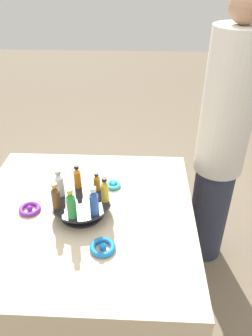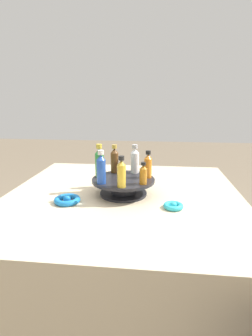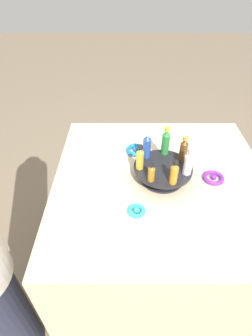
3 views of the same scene
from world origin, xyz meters
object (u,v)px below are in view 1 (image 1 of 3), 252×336
object	(u,v)px
bottle_brown	(56,197)
bottle_orange	(77,177)
bottle_green	(71,205)
ribbon_bow_blue	(103,247)
ribbon_bow_teal	(113,185)
bottle_gold	(105,191)
person_figure	(221,147)
bottle_amber	(97,182)
ribbon_bow_purple	(30,209)
bottle_blue	(94,202)
bottle_clear	(59,184)
display_stand	(82,206)

from	to	relation	value
bottle_brown	bottle_orange	bearing A→B (deg)	157.58
bottle_green	ribbon_bow_blue	xyz separation A→B (m)	(0.11, 0.14, -0.13)
ribbon_bow_teal	bottle_orange	bearing A→B (deg)	-56.36
bottle_gold	person_figure	bearing A→B (deg)	127.83
bottle_green	bottle_gold	xyz separation A→B (m)	(-0.12, 0.13, -0.01)
bottle_brown	bottle_orange	world-z (taller)	bottle_brown
bottle_amber	ribbon_bow_purple	size ratio (longest dim) A/B	0.90
bottle_blue	bottle_gold	distance (m)	0.10
bottle_amber	ribbon_bow_purple	distance (m)	0.34
bottle_amber	ribbon_bow_purple	world-z (taller)	bottle_amber
ribbon_bow_teal	ribbon_bow_purple	bearing A→B (deg)	-61.29
bottle_green	bottle_clear	size ratio (longest dim) A/B	1.10
bottle_blue	bottle_gold	world-z (taller)	bottle_blue
bottle_gold	bottle_amber	world-z (taller)	bottle_gold
bottle_green	person_figure	world-z (taller)	person_figure
bottle_green	bottle_amber	bearing A→B (deg)	157.58
bottle_brown	bottle_green	bearing A→B (deg)	54.72
bottle_blue	bottle_orange	distance (m)	0.22
bottle_amber	ribbon_bow_blue	size ratio (longest dim) A/B	0.86
bottle_gold	bottle_blue	bearing A→B (deg)	-22.42
bottle_gold	bottle_amber	xyz separation A→B (m)	(-0.08, -0.05, -0.02)
bottle_amber	person_figure	size ratio (longest dim) A/B	0.06
bottle_blue	ribbon_bow_purple	distance (m)	0.36
person_figure	bottle_gold	bearing A→B (deg)	4.15
bottle_orange	ribbon_bow_blue	world-z (taller)	bottle_orange
bottle_green	bottle_amber	size ratio (longest dim) A/B	1.61
bottle_blue	bottle_amber	bearing A→B (deg)	-176.70
bottle_clear	ribbon_bow_blue	world-z (taller)	bottle_clear
bottle_brown	bottle_amber	size ratio (longest dim) A/B	1.44
bottle_gold	ribbon_bow_blue	size ratio (longest dim) A/B	1.17
display_stand	ribbon_bow_blue	size ratio (longest dim) A/B	2.56
bottle_gold	ribbon_bow_blue	bearing A→B (deg)	2.34
person_figure	ribbon_bow_purple	bearing A→B (deg)	-7.60
bottle_brown	bottle_gold	world-z (taller)	bottle_brown
ribbon_bow_blue	bottle_green	bearing A→B (deg)	-128.38
ribbon_bow_purple	person_figure	size ratio (longest dim) A/B	0.06
bottle_brown	ribbon_bow_teal	xyz separation A→B (m)	(-0.27, 0.23, -0.12)
display_stand	bottle_orange	world-z (taller)	bottle_orange
bottle_orange	ribbon_bow_blue	distance (m)	0.38
display_stand	bottle_green	world-z (taller)	bottle_green
ribbon_bow_blue	bottle_clear	bearing A→B (deg)	-139.58
bottle_green	ribbon_bow_purple	world-z (taller)	bottle_green
bottle_blue	bottle_amber	size ratio (longest dim) A/B	1.52
bottle_clear	ribbon_bow_purple	distance (m)	0.20
ribbon_bow_blue	person_figure	distance (m)	0.93
bottle_brown	bottle_amber	bearing A→B (deg)	131.87
display_stand	bottle_blue	size ratio (longest dim) A/B	1.97
bottle_green	bottle_gold	world-z (taller)	bottle_green
bottle_orange	ribbon_bow_teal	xyz separation A→B (m)	(-0.11, 0.16, -0.12)
bottle_blue	bottle_orange	world-z (taller)	bottle_blue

